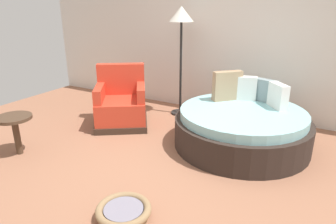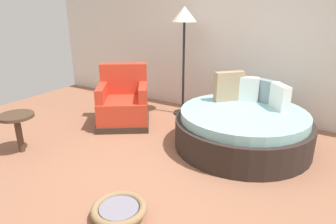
{
  "view_description": "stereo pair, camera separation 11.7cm",
  "coord_description": "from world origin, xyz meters",
  "px_view_note": "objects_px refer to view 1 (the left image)",
  "views": [
    {
      "loc": [
        1.49,
        -2.72,
        1.85
      ],
      "look_at": [
        -0.26,
        0.42,
        0.55
      ],
      "focal_mm": 32.02,
      "sensor_mm": 36.0,
      "label": 1
    },
    {
      "loc": [
        1.59,
        -2.66,
        1.85
      ],
      "look_at": [
        -0.26,
        0.42,
        0.55
      ],
      "focal_mm": 32.02,
      "sensor_mm": 36.0,
      "label": 2
    }
  ],
  "objects_px": {
    "pet_basket": "(124,212)",
    "side_table": "(15,123)",
    "red_armchair": "(121,104)",
    "round_daybed": "(241,127)",
    "floor_lamp": "(181,25)"
  },
  "relations": [
    {
      "from": "red_armchair",
      "to": "round_daybed",
      "type": "bearing_deg",
      "value": 5.33
    },
    {
      "from": "floor_lamp",
      "to": "side_table",
      "type": "bearing_deg",
      "value": -115.65
    },
    {
      "from": "round_daybed",
      "to": "pet_basket",
      "type": "xyz_separation_m",
      "value": [
        -0.48,
        -2.03,
        -0.19
      ]
    },
    {
      "from": "round_daybed",
      "to": "pet_basket",
      "type": "distance_m",
      "value": 2.09
    },
    {
      "from": "round_daybed",
      "to": "side_table",
      "type": "xyz_separation_m",
      "value": [
        -2.45,
        -1.67,
        0.16
      ]
    },
    {
      "from": "red_armchair",
      "to": "side_table",
      "type": "distance_m",
      "value": 1.59
    },
    {
      "from": "round_daybed",
      "to": "floor_lamp",
      "type": "xyz_separation_m",
      "value": [
        -1.3,
        0.72,
        1.27
      ]
    },
    {
      "from": "pet_basket",
      "to": "side_table",
      "type": "relative_size",
      "value": 0.98
    },
    {
      "from": "red_armchair",
      "to": "side_table",
      "type": "height_order",
      "value": "red_armchair"
    },
    {
      "from": "round_daybed",
      "to": "side_table",
      "type": "bearing_deg",
      "value": -145.79
    },
    {
      "from": "side_table",
      "to": "floor_lamp",
      "type": "distance_m",
      "value": 2.87
    },
    {
      "from": "pet_basket",
      "to": "side_table",
      "type": "xyz_separation_m",
      "value": [
        -1.97,
        0.36,
        0.35
      ]
    },
    {
      "from": "side_table",
      "to": "floor_lamp",
      "type": "bearing_deg",
      "value": 64.35
    },
    {
      "from": "round_daybed",
      "to": "pet_basket",
      "type": "height_order",
      "value": "round_daybed"
    },
    {
      "from": "red_armchair",
      "to": "pet_basket",
      "type": "relative_size",
      "value": 2.17
    }
  ]
}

